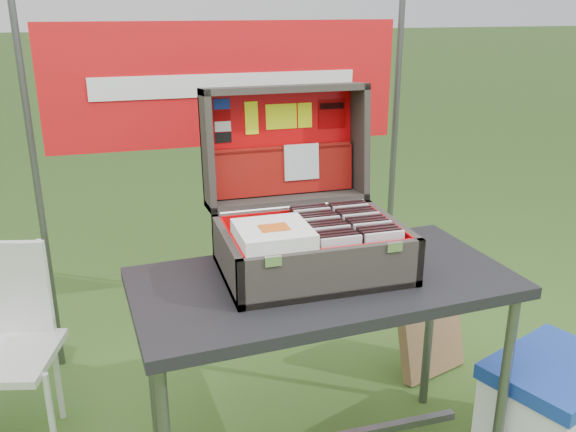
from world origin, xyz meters
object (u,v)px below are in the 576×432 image
object	(u,v)px
cooler	(549,412)
chair	(3,360)
table	(321,378)
suitcase	(307,184)
cardboard_box	(431,336)

from	to	relation	value
cooler	chair	bearing A→B (deg)	140.62
cooler	table	bearing A→B (deg)	145.43
suitcase	chair	xyz separation A→B (m)	(-1.07, 0.32, -0.67)
suitcase	table	bearing A→B (deg)	-79.07
chair	table	bearing A→B (deg)	-6.95
suitcase	cooler	size ratio (longest dim) A/B	1.26
table	cooler	size ratio (longest dim) A/B	2.62
cooler	cardboard_box	world-z (taller)	cooler
cardboard_box	cooler	bearing A→B (deg)	-96.92
table	cooler	bearing A→B (deg)	-16.89
table	suitcase	size ratio (longest dim) A/B	2.08
cooler	cardboard_box	xyz separation A→B (m)	(-0.12, 0.66, -0.03)
table	chair	bearing A→B (deg)	154.81
cooler	chair	distance (m)	2.03
table	suitcase	distance (m)	0.69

